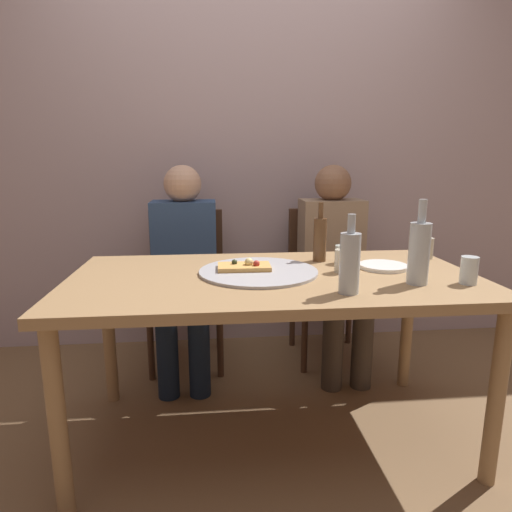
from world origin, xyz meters
The scene contains 17 objects.
ground_plane centered at (0.00, 0.00, 0.00)m, with size 8.00×8.00×0.00m, color brown.
back_wall centered at (0.00, 1.15, 1.30)m, with size 6.00×0.10×2.60m, color #B29EA3.
dining_table centered at (0.00, 0.00, 0.66)m, with size 1.66×0.87×0.74m.
pizza_tray centered at (-0.06, 0.04, 0.74)m, with size 0.50×0.50×0.01m, color #ADADB2.
pizza_slice_last centered at (-0.11, 0.06, 0.76)m, with size 0.22×0.13×0.05m.
wine_bottle centered at (0.52, -0.19, 0.86)m, with size 0.08×0.08×0.32m.
beer_bottle centered at (0.25, 0.23, 0.84)m, with size 0.06×0.06×0.27m.
water_bottle centered at (0.23, -0.28, 0.85)m, with size 0.07×0.07×0.28m.
tumbler_near centered at (0.29, 0.01, 0.78)m, with size 0.06×0.06×0.10m, color beige.
tumbler_far centered at (0.71, -0.21, 0.79)m, with size 0.06×0.06×0.11m, color silver.
wine_glass centered at (0.34, 0.17, 0.78)m, with size 0.07×0.07×0.08m, color #B7C6BC.
short_glass centered at (0.76, 0.23, 0.78)m, with size 0.07×0.07×0.10m, color beige.
plate_stack centered at (0.49, 0.06, 0.74)m, with size 0.21×0.21×0.02m, color white.
chair_left centered at (-0.41, 0.83, 0.51)m, with size 0.44×0.44×0.90m.
chair_right centered at (0.45, 0.83, 0.51)m, with size 0.44×0.44×0.90m.
guest_in_sweater centered at (-0.41, 0.68, 0.64)m, with size 0.36×0.56×1.17m.
guest_in_beanie centered at (0.45, 0.68, 0.64)m, with size 0.36×0.56×1.17m.
Camera 1 is at (-0.25, -1.72, 1.20)m, focal length 30.80 mm.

